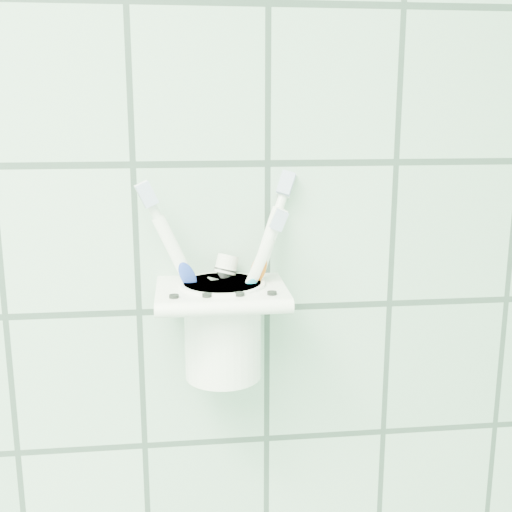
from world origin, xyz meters
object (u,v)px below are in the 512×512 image
at_px(toothpaste_tube, 203,305).
at_px(toothbrush_blue, 225,269).
at_px(holder_bracket, 221,295).
at_px(cup, 223,326).
at_px(toothbrush_pink, 230,266).
at_px(toothbrush_orange, 214,284).

bearing_deg(toothpaste_tube, toothbrush_blue, -57.08).
xyz_separation_m(holder_bracket, cup, (0.00, 0.00, -0.04)).
xyz_separation_m(toothbrush_pink, toothpaste_tube, (-0.03, -0.01, -0.04)).
bearing_deg(toothpaste_tube, cup, -16.37).
relative_size(toothbrush_blue, toothbrush_orange, 1.21).
bearing_deg(toothbrush_pink, toothbrush_blue, -117.54).
relative_size(holder_bracket, cup, 1.28).
relative_size(holder_bracket, toothpaste_tube, 1.00).
distance_m(holder_bracket, cup, 0.04).
bearing_deg(holder_bracket, cup, 69.79).
relative_size(toothbrush_pink, toothpaste_tube, 1.60).
distance_m(holder_bracket, toothbrush_blue, 0.03).
xyz_separation_m(cup, toothbrush_pink, (0.01, 0.01, 0.06)).
bearing_deg(holder_bracket, toothbrush_orange, 149.56).
xyz_separation_m(toothbrush_blue, toothbrush_orange, (-0.01, 0.02, -0.02)).
bearing_deg(cup, toothpaste_tube, -176.70).
distance_m(toothbrush_orange, toothpaste_tube, 0.02).
height_order(toothbrush_pink, toothpaste_tube, toothbrush_pink).
relative_size(cup, toothbrush_orange, 0.57).
relative_size(toothbrush_pink, toothbrush_orange, 1.17).
relative_size(cup, toothbrush_pink, 0.49).
bearing_deg(toothbrush_orange, toothpaste_tube, -174.04).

